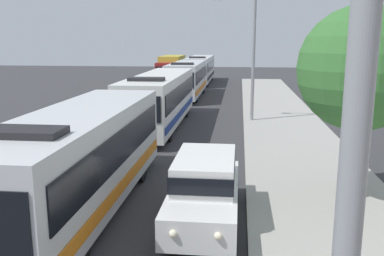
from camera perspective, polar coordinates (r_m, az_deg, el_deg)
The scene contains 9 objects.
bus_lead at distance 12.90m, azimuth -14.77°, elevation -3.81°, with size 2.58×10.55×3.21m.
bus_second_in_line at distance 24.93m, azimuth -4.32°, elevation 4.00°, with size 2.58×11.85×3.21m.
bus_middle at distance 37.85m, azimuth -0.62°, elevation 6.72°, with size 2.58×10.84×3.21m.
bus_fourth_in_line at distance 50.11m, azimuth 1.12°, elevation 7.98°, with size 2.58×11.77×3.21m.
white_suv at distance 12.03m, azimuth 1.74°, elevation -7.83°, with size 1.86×5.06×1.90m.
box_truck_oncoming at distance 49.74m, azimuth -2.80°, elevation 7.96°, with size 2.35×7.85×3.15m.
streetlamp_near at distance 3.06m, azimuth 22.33°, elevation 14.88°, with size 5.07×0.28×8.53m.
streetlamp_mid at distance 26.24m, azimuth 8.29°, elevation 11.05°, with size 5.01×0.28×7.55m.
roadside_tree at distance 13.69m, azimuth 21.62°, elevation 7.35°, with size 3.73×3.73×5.94m.
Camera 1 is at (3.30, 0.96, 5.09)m, focal length 39.77 mm.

